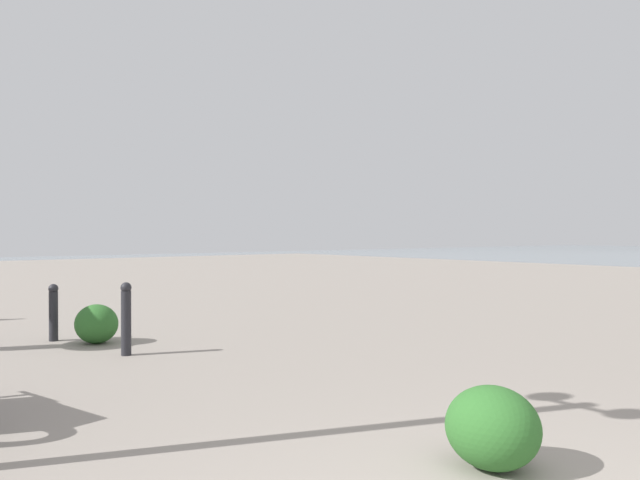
% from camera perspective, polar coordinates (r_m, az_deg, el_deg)
% --- Properties ---
extents(bollard_near, '(0.13, 0.13, 0.88)m').
position_cam_1_polar(bollard_near, '(7.97, -17.17, -6.71)').
color(bollard_near, '#232328').
rests_on(bollard_near, ground).
extents(bollard_mid, '(0.13, 0.13, 0.78)m').
position_cam_1_polar(bollard_mid, '(9.37, -23.01, -5.96)').
color(bollard_mid, '#232328').
rests_on(bollard_mid, ground).
extents(shrub_low, '(0.61, 0.55, 0.52)m').
position_cam_1_polar(shrub_low, '(4.22, 15.36, -16.07)').
color(shrub_low, '#2D6628').
rests_on(shrub_low, ground).
extents(shrub_round, '(0.61, 0.55, 0.52)m').
position_cam_1_polar(shrub_round, '(8.97, -19.60, -7.17)').
color(shrub_round, '#2D6628').
rests_on(shrub_round, ground).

